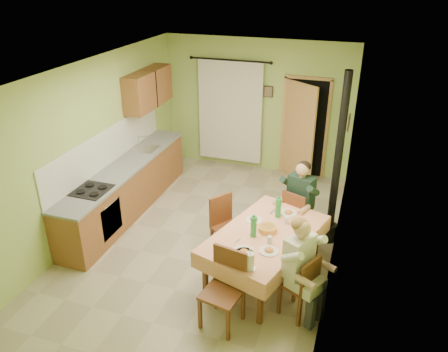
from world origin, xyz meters
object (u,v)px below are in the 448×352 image
(stove_flue, at_px, (335,185))
(man_far, at_px, (300,194))
(chair_far, at_px, (297,227))
(chair_left, at_px, (228,238))
(chair_right, at_px, (298,296))
(chair_near, at_px, (223,305))
(man_right, at_px, (301,258))
(dining_table, at_px, (264,255))

(stove_flue, bearing_deg, man_far, -156.42)
(chair_far, height_order, chair_left, chair_left)
(chair_right, bearing_deg, chair_far, 37.76)
(chair_near, bearing_deg, chair_far, -94.57)
(chair_near, distance_m, man_far, 2.24)
(chair_right, relative_size, chair_left, 0.95)
(chair_right, distance_m, stove_flue, 2.01)
(chair_right, xyz_separation_m, chair_left, (-1.26, 0.95, 0.00))
(chair_right, distance_m, chair_left, 1.58)
(chair_far, bearing_deg, man_far, 90.00)
(man_right, bearing_deg, chair_near, 145.09)
(chair_far, distance_m, man_far, 0.59)
(man_far, distance_m, stove_flue, 0.56)
(dining_table, xyz_separation_m, man_far, (0.29, 1.04, 0.50))
(man_right, bearing_deg, chair_far, 37.42)
(chair_far, xyz_separation_m, chair_left, (-0.96, -0.67, 0.00))
(chair_near, xyz_separation_m, man_far, (0.57, 2.09, 0.59))
(dining_table, height_order, man_far, man_far)
(chair_left, height_order, man_right, man_right)
(man_right, bearing_deg, chair_left, 79.97)
(chair_left, bearing_deg, man_far, 159.65)
(chair_far, height_order, man_far, man_far)
(chair_left, height_order, stove_flue, stove_flue)
(stove_flue, bearing_deg, man_right, -96.42)
(chair_right, bearing_deg, dining_table, 72.01)
(man_far, relative_size, man_right, 1.00)
(man_far, bearing_deg, chair_right, -58.45)
(chair_near, bearing_deg, chair_left, -63.76)
(dining_table, height_order, man_right, man_right)
(chair_far, relative_size, stove_flue, 0.34)
(man_far, height_order, man_right, same)
(chair_right, height_order, stove_flue, stove_flue)
(chair_near, distance_m, stove_flue, 2.64)
(man_far, bearing_deg, chair_left, -123.31)
(chair_right, bearing_deg, man_right, 90.00)
(chair_right, bearing_deg, chair_left, 80.05)
(chair_near, relative_size, chair_right, 1.10)
(dining_table, distance_m, chair_near, 1.08)
(chair_far, relative_size, man_far, 0.69)
(chair_far, distance_m, chair_left, 1.17)
(chair_far, bearing_deg, stove_flue, 45.73)
(chair_near, distance_m, man_right, 1.13)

